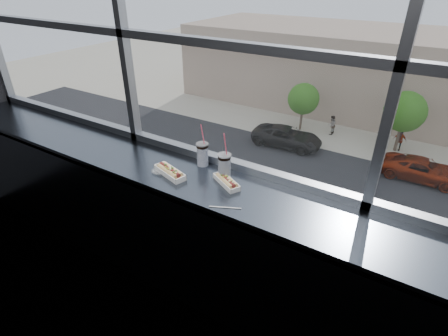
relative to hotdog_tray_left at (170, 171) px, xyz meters
The scene contains 22 objects.
wall_back_lower 0.75m from the hotdog_tray_left, 46.77° to the left, with size 6.00×6.00×0.00m, color black.
counter 0.34m from the hotdog_tray_left, 12.89° to the left, with size 6.00×0.55×0.06m, color #515964.
counter_fascia 0.69m from the hotdog_tray_left, 28.61° to the right, with size 6.00×0.04×1.04m, color #515964.
hotdog_tray_left is the anchor object (origin of this frame).
hotdog_tray_right 0.44m from the hotdog_tray_left, 14.75° to the left, with size 0.26×0.20×0.06m.
soda_cup_left 0.29m from the hotdog_tray_left, 64.84° to the left, with size 0.10×0.10×0.35m.
soda_cup_right 0.41m from the hotdog_tray_left, 26.14° to the left, with size 0.10×0.10×0.36m.
loose_straw 0.58m from the hotdog_tray_left, 13.49° to the right, with size 0.01×0.01×0.21m, color white.
wrapper 0.10m from the hotdog_tray_left, 164.85° to the right, with size 0.11×0.08×0.03m, color silver.
plaza_ground 45.50m from the hotdog_tray_left, 89.57° to the left, with size 120.00×120.00×0.00m, color #B1A893.
street_asphalt 23.68m from the hotdog_tray_left, 89.07° to the left, with size 80.00×10.00×0.06m, color black.
far_sidewalk 30.83m from the hotdog_tray_left, 89.33° to the left, with size 80.00×6.00×0.04m, color #B1A893.
far_building 39.20m from the hotdog_tray_left, 89.51° to the left, with size 50.00×14.00×8.00m, color gray.
car_near_b 20.27m from the hotdog_tray_left, 106.88° to the left, with size 6.97×2.90×2.32m, color black.
car_near_c 19.68m from the hotdog_tray_left, 90.21° to the left, with size 6.70×2.79×2.23m, color maroon.
car_far_a 27.95m from the hotdog_tray_left, 108.68° to the left, with size 6.58×2.74×2.19m, color black.
car_far_b 26.83m from the hotdog_tray_left, 84.69° to the left, with size 6.18×2.58×2.06m, color #781701.
car_near_a 23.93m from the hotdog_tray_left, 129.84° to the left, with size 6.89×2.87×2.30m, color silver.
pedestrian_b 30.63m from the hotdog_tray_left, 89.81° to the left, with size 0.95×0.71×2.14m, color #66605B.
pedestrian_a 31.31m from the hotdog_tray_left, 101.21° to the left, with size 0.96×0.72×2.16m, color #66605B.
tree_left 30.96m from the hotdog_tray_left, 106.69° to the left, with size 2.88×2.88×4.49m.
tree_center 29.64m from the hotdog_tray_left, 90.13° to the left, with size 3.29×3.29×5.13m.
Camera 1 is at (1.18, -0.53, 2.43)m, focal length 28.00 mm.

